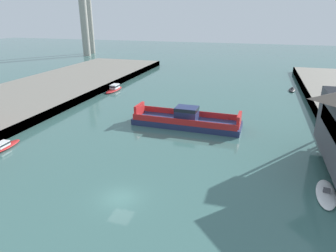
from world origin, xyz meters
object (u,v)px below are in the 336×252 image
(moored_boat_mid_right, at_px, (292,90))
(smokestack_distant_a, at_px, (83,13))
(moored_boat_near_right, at_px, (114,88))
(moored_boat_near_left, at_px, (326,194))
(moored_boat_mid_left, at_px, (4,146))
(chain_ferry, at_px, (186,120))
(smokestack_distant_b, at_px, (90,18))

(moored_boat_mid_right, height_order, smokestack_distant_a, smokestack_distant_a)
(moored_boat_near_right, relative_size, smokestack_distant_a, 0.22)
(moored_boat_near_left, relative_size, moored_boat_mid_left, 1.14)
(moored_boat_mid_left, bearing_deg, chain_ferry, 36.24)
(chain_ferry, xyz_separation_m, moored_boat_mid_left, (-24.42, -17.89, -0.66))
(moored_boat_near_left, height_order, smokestack_distant_b, smokestack_distant_b)
(moored_boat_mid_left, relative_size, moored_boat_mid_right, 1.12)
(moored_boat_near_left, xyz_separation_m, moored_boat_near_right, (-45.62, 38.27, 0.40))
(moored_boat_near_left, bearing_deg, smokestack_distant_a, 132.27)
(smokestack_distant_a, bearing_deg, chain_ferry, -49.54)
(moored_boat_near_left, relative_size, smokestack_distant_b, 0.20)
(moored_boat_near_left, distance_m, moored_boat_mid_right, 52.30)
(moored_boat_mid_right, xyz_separation_m, smokestack_distant_a, (-92.48, 48.93, 19.87))
(moored_boat_near_left, relative_size, moored_boat_near_right, 0.83)
(smokestack_distant_a, bearing_deg, moored_boat_near_right, -53.61)
(chain_ferry, distance_m, smokestack_distant_a, 111.79)
(moored_boat_mid_left, bearing_deg, moored_boat_mid_right, 49.30)
(chain_ferry, height_order, moored_boat_near_right, chain_ferry)
(moored_boat_near_right, distance_m, smokestack_distant_a, 80.61)
(moored_boat_mid_left, relative_size, smokestack_distant_b, 0.18)
(moored_boat_near_left, height_order, moored_boat_mid_left, moored_boat_mid_left)
(moored_boat_near_right, xyz_separation_m, smokestack_distant_a, (-46.40, 62.96, 19.51))
(smokestack_distant_a, relative_size, smokestack_distant_b, 1.13)
(moored_boat_mid_left, bearing_deg, smokestack_distant_a, 114.84)
(moored_boat_mid_right, relative_size, smokestack_distant_a, 0.14)
(moored_boat_near_left, bearing_deg, moored_boat_near_right, 140.01)
(smokestack_distant_a, bearing_deg, moored_boat_near_left, -47.73)
(moored_boat_mid_right, bearing_deg, moored_boat_near_right, -163.06)
(smokestack_distant_b, bearing_deg, smokestack_distant_a, -75.95)
(moored_boat_near_left, xyz_separation_m, smokestack_distant_a, (-92.02, 101.23, 19.90))
(chain_ferry, bearing_deg, moored_boat_mid_left, -143.76)
(chain_ferry, xyz_separation_m, moored_boat_near_right, (-25.09, 20.85, -0.49))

